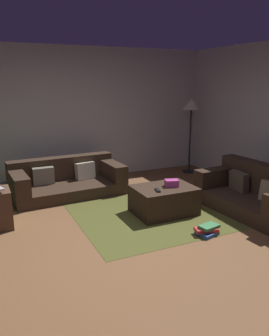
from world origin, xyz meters
TOP-DOWN VIEW (x-y plane):
  - ground_plane at (0.00, 0.00)m, footprint 6.40×6.40m
  - rear_partition at (0.00, 3.14)m, footprint 6.40×0.12m
  - couch_left at (-0.15, 2.25)m, footprint 1.95×1.05m
  - couch_right at (2.24, 0.20)m, footprint 0.96×1.70m
  - ottoman at (0.95, 0.69)m, footprint 0.90×0.66m
  - gift_box at (1.07, 0.67)m, footprint 0.23×0.19m
  - tv_remote at (0.77, 0.57)m, footprint 0.08×0.17m
  - book_stack at (1.09, -0.21)m, footprint 0.34×0.27m
  - corner_lamp at (2.66, 2.56)m, footprint 0.36×0.36m
  - area_rug at (0.95, 0.69)m, footprint 2.60×2.00m

SIDE VIEW (x-z plane):
  - ground_plane at x=0.00m, z-range 0.00..0.00m
  - area_rug at x=0.95m, z-range 0.00..0.01m
  - book_stack at x=1.09m, z-range 0.00..0.13m
  - ottoman at x=0.95m, z-range 0.00..0.41m
  - couch_left at x=-0.15m, z-range -0.07..0.54m
  - couch_right at x=2.24m, z-range -0.08..0.63m
  - tv_remote at x=0.77m, z-range 0.41..0.43m
  - gift_box at x=1.07m, z-range 0.41..0.52m
  - rear_partition at x=0.00m, z-range 0.00..2.60m
  - corner_lamp at x=2.66m, z-range 0.56..2.16m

